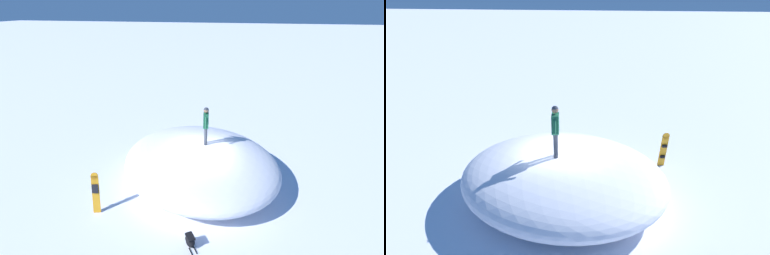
# 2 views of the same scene
# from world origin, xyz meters

# --- Properties ---
(ground) EXTENTS (240.00, 240.00, 0.00)m
(ground) POSITION_xyz_m (0.00, 0.00, 0.00)
(ground) COLOR white
(snow_mound) EXTENTS (9.65, 9.55, 1.65)m
(snow_mound) POSITION_xyz_m (0.10, -0.39, 0.83)
(snow_mound) COLOR silver
(snow_mound) RESTS_ON ground
(snowboarder_standing) EXTENTS (0.29, 1.01, 1.68)m
(snowboarder_standing) POSITION_xyz_m (-0.07, -0.60, 2.66)
(snowboarder_standing) COLOR #333842
(snowboarder_standing) RESTS_ON snow_mound
(snowboard_primary_upright) EXTENTS (0.38, 0.46, 1.56)m
(snowboard_primary_upright) POSITION_xyz_m (3.54, 2.50, 0.80)
(snowboard_primary_upright) COLOR orange
(snowboard_primary_upright) RESTS_ON ground
(backpack_near) EXTENTS (0.54, 0.65, 0.43)m
(backpack_near) POSITION_xyz_m (-0.29, 3.43, 0.22)
(backpack_near) COLOR black
(backpack_near) RESTS_ON ground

